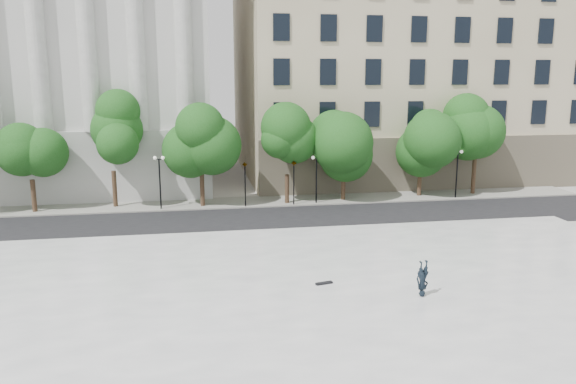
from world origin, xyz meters
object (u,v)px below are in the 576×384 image
person_lying (422,291)px  skateboard (324,283)px  traffic_light_west (245,163)px  traffic_light_east (294,161)px

person_lying → skateboard: size_ratio=1.96×
traffic_light_west → skateboard: size_ratio=4.85×
traffic_light_west → person_lying: bearing=-73.7°
traffic_light_west → person_lying: traffic_light_west is taller
person_lying → traffic_light_west: bearing=96.8°
traffic_light_west → skateboard: bearing=-83.7°
traffic_light_west → skateboard: traffic_light_west is taller
skateboard → traffic_light_west: bearing=83.5°
traffic_light_west → person_lying: size_ratio=2.47×
traffic_light_west → traffic_light_east: 3.94m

